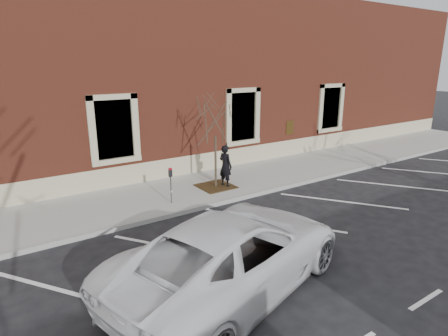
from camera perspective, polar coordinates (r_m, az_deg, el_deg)
ground at (r=13.51m, az=1.43°, el=-5.07°), size 120.00×120.00×0.00m
sidewalk_near at (r=14.86m, az=-2.49°, el=-2.80°), size 40.00×3.50×0.15m
curb_near at (r=13.45m, az=1.56°, el=-4.83°), size 40.00×0.12×0.15m
parking_stripes at (r=11.93m, az=7.64°, el=-8.15°), size 28.00×4.40×0.01m
building_civic at (r=19.46m, az=-12.19°, el=13.08°), size 40.00×8.62×8.00m
man at (r=14.40m, az=0.23°, el=0.33°), size 0.51×0.67×1.64m
parking_meter at (r=12.78m, az=-8.14°, el=-1.66°), size 0.11×0.09×1.24m
tree_grate at (r=14.57m, az=-1.27°, el=-2.79°), size 1.30×1.30×0.03m
sapling at (r=13.96m, az=-1.33°, el=7.11°), size 2.19×2.19×3.65m
white_truck at (r=8.34m, az=1.38°, el=-12.68°), size 6.64×4.47×1.69m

